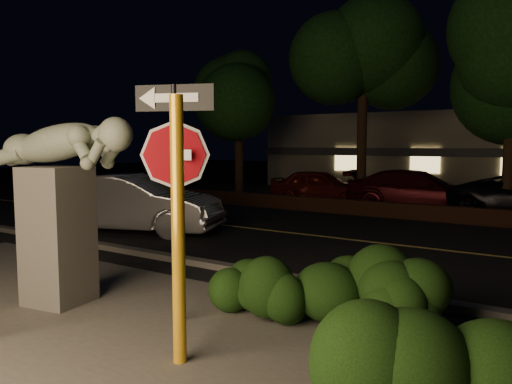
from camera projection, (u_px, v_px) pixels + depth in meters
ground at (399, 225)px, 14.74m from camera, size 90.00×90.00×0.00m
patio at (88, 353)px, 5.66m from camera, size 14.00×6.00×0.02m
road at (360, 241)px, 12.27m from camera, size 80.00×8.00×0.01m
lane_marking at (360, 240)px, 12.26m from camera, size 80.00×0.12×0.00m
curb at (271, 275)px, 8.87m from camera, size 80.00×0.25×0.12m
brick_wall at (412, 212)px, 15.79m from camera, size 40.00×0.35×0.50m
parking_lot at (453, 202)px, 20.53m from camera, size 40.00×12.00×0.01m
building at (489, 151)px, 26.93m from camera, size 22.00×10.20×4.00m
tree_far_a at (239, 74)px, 21.16m from camera, size 4.60×4.60×7.43m
tree_far_b at (364, 43)px, 18.20m from camera, size 5.20×5.20×8.41m
yellow_pole_right at (178, 232)px, 5.29m from camera, size 0.14×0.14×2.89m
signpost at (175, 156)px, 6.44m from camera, size 1.00×0.41×3.14m
sculpture at (59, 191)px, 7.29m from camera, size 2.58×1.08×2.75m
hedge_center at (265, 286)px, 6.83m from camera, size 1.74×0.91×0.88m
hedge_right at (374, 284)px, 6.32m from camera, size 2.10×1.67×1.21m
hedge_far_right at (428, 369)px, 4.04m from camera, size 1.85×1.51×1.11m
silver_sedan at (134, 204)px, 13.42m from camera, size 5.04×3.16×1.57m
parked_car_red at (320, 186)px, 20.12m from camera, size 4.23×2.18×1.38m
parked_car_darkred at (417, 191)px, 17.77m from camera, size 5.26×2.74×1.46m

